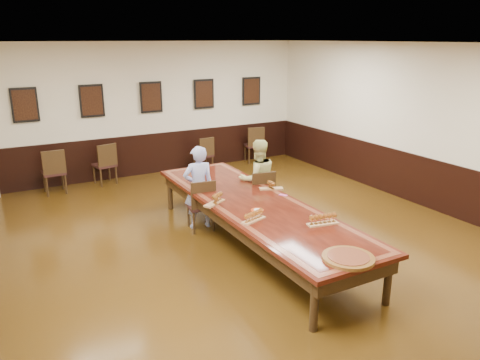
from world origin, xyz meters
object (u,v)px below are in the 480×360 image
spare_chair_a (54,171)px  person_man (199,187)px  person_woman (258,179)px  spare_chair_d (254,144)px  conference_table (255,211)px  spare_chair_c (203,154)px  carved_platter (348,258)px  spare_chair_b (104,163)px  chair_woman (260,194)px  chair_man (201,204)px

spare_chair_a → person_man: 3.85m
person_woman → person_man: bearing=5.4°
spare_chair_d → conference_table: (-2.75, -4.71, 0.12)m
spare_chair_c → person_man: 3.74m
spare_chair_d → carved_platter: 7.50m
spare_chair_a → person_man: person_man is taller
spare_chair_d → spare_chair_b: bearing=13.9°
spare_chair_b → person_woman: (2.02, -3.53, 0.27)m
carved_platter → spare_chair_c: bearing=79.9°
spare_chair_b → spare_chair_c: size_ratio=1.09×
chair_woman → person_man: person_man is taller
chair_woman → spare_chair_d: spare_chair_d is taller
chair_woman → spare_chair_a: (-3.13, 3.48, 0.02)m
chair_man → chair_woman: size_ratio=0.98×
chair_woman → conference_table: bearing=64.5°
person_woman → carved_platter: (-0.76, -3.35, 0.02)m
spare_chair_a → spare_chair_c: 3.60m
carved_platter → spare_chair_b: bearing=100.4°
person_man → person_woman: (1.17, -0.08, 0.00)m
person_man → conference_table: size_ratio=0.30×
spare_chair_d → spare_chair_a: bearing=15.4°
spare_chair_d → person_woman: bearing=73.4°
spare_chair_a → carved_platter: 7.14m
person_woman → conference_table: size_ratio=0.30×
spare_chair_b → spare_chair_c: (2.47, -0.10, -0.04)m
chair_woman → spare_chair_b: size_ratio=0.99×
spare_chair_a → carved_platter: (2.39, -6.73, 0.27)m
person_man → person_woman: person_woman is taller
spare_chair_a → person_man: (1.98, -3.30, 0.25)m
spare_chair_c → spare_chair_d: 1.60m
chair_woman → spare_chair_d: (2.06, 3.71, 0.01)m
spare_chair_a → conference_table: size_ratio=0.20×
chair_man → person_woman: (1.18, 0.02, 0.28)m
person_man → person_woman: bearing=-176.3°
spare_chair_b → spare_chair_c: 2.47m
chair_woman → person_man: size_ratio=0.64×
chair_man → spare_chair_a: 3.93m
spare_chair_b → conference_table: spare_chair_b is taller
person_man → conference_table: bearing=118.7°
person_woman → chair_man: bearing=10.3°
person_woman → carved_platter: 3.44m
spare_chair_d → person_man: 4.78m
spare_chair_a → conference_table: 5.10m
chair_woman → spare_chair_a: bearing=-38.8°
chair_man → spare_chair_d: 4.85m
spare_chair_d → carved_platter: spare_chair_d is taller
conference_table → carved_platter: carved_platter is taller
spare_chair_a → carved_platter: bearing=108.9°
spare_chair_c → carved_platter: bearing=74.5°
spare_chair_d → person_woman: person_woman is taller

